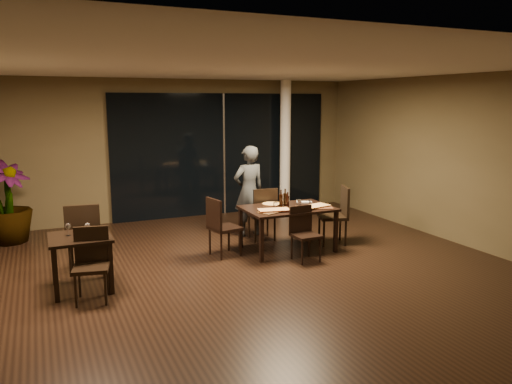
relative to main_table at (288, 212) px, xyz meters
The scene contains 32 objects.
ground 1.45m from the main_table, 141.34° to the right, with size 8.00×8.00×0.00m, color black.
wall_back 3.50m from the main_table, 107.10° to the left, with size 8.00×0.10×3.00m, color brown.
wall_front 5.02m from the main_table, 101.65° to the right, with size 8.00×0.10×3.00m, color brown.
wall_right 3.26m from the main_table, 14.70° to the right, with size 0.10×8.00×3.00m, color brown.
ceiling 2.67m from the main_table, 141.34° to the right, with size 8.00×8.00×0.04m, color silver.
window_panel 3.23m from the main_table, 90.00° to the left, with size 5.00×0.06×2.70m, color black.
column 3.28m from the main_table, 63.84° to the left, with size 0.24×0.24×3.00m, color white.
main_table is the anchor object (origin of this frame).
side_table 3.44m from the main_table, behind, with size 0.80×0.80×0.75m.
chair_main_far 0.72m from the main_table, 101.21° to the left, with size 0.49×0.49×0.99m.
chair_main_near 0.60m from the main_table, 90.67° to the right, with size 0.42×0.42×0.87m.
chair_main_left 1.19m from the main_table, behind, with size 0.53×0.53×0.98m.
chair_main_right 1.02m from the main_table, ahead, with size 0.61×0.61×1.03m.
chair_side_far 3.31m from the main_table, behind, with size 0.55×0.55×1.06m.
chair_side_near 3.43m from the main_table, 164.63° to the right, with size 0.51×0.51×0.94m.
diner 1.17m from the main_table, 101.88° to the left, with size 0.58×0.39×1.72m, color #2C2F31.
potted_plant 5.03m from the main_table, 151.05° to the left, with size 0.81×0.81×1.49m, color #1D521B.
pizza_board_left 0.42m from the main_table, 150.73° to the right, with size 0.54×0.27×0.01m, color #412814.
pizza_board_right 0.45m from the main_table, 29.47° to the right, with size 0.61×0.31×0.01m, color #4F2B19.
oblong_pizza_left 0.42m from the main_table, 150.73° to the right, with size 0.49×0.23×0.02m, color maroon, non-canonical shape.
oblong_pizza_right 0.46m from the main_table, 29.47° to the right, with size 0.53×0.25×0.02m, color maroon, non-canonical shape.
round_pizza 0.37m from the main_table, 115.61° to the left, with size 0.31×0.31×0.01m, color #B52E14.
bottle_a 0.25m from the main_table, 135.69° to the left, with size 0.06×0.06×0.30m, color black, non-canonical shape.
bottle_b 0.21m from the main_table, 67.07° to the left, with size 0.06×0.06×0.25m, color black, non-canonical shape.
bottle_c 0.27m from the main_table, 81.92° to the left, with size 0.07×0.07×0.30m, color black, non-canonical shape.
tumbler_left 0.24m from the main_table, 161.05° to the left, with size 0.07×0.07×0.09m, color white.
tumbler_right 0.30m from the main_table, 19.05° to the left, with size 0.08×0.08×0.10m, color white.
napkin_near 0.51m from the main_table, ahead, with size 0.18×0.10×0.01m, color white.
napkin_far 0.56m from the main_table, 25.51° to the left, with size 0.18×0.10×0.01m, color white.
wine_glass_a 3.56m from the main_table, behind, with size 0.07×0.07×0.16m, color white, non-canonical shape.
wine_glass_b 3.35m from the main_table, behind, with size 0.08×0.08×0.17m, color white, non-canonical shape.
side_napkin 3.40m from the main_table, 168.35° to the right, with size 0.18×0.11×0.01m, color white.
Camera 1 is at (-2.84, -6.57, 2.53)m, focal length 35.00 mm.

